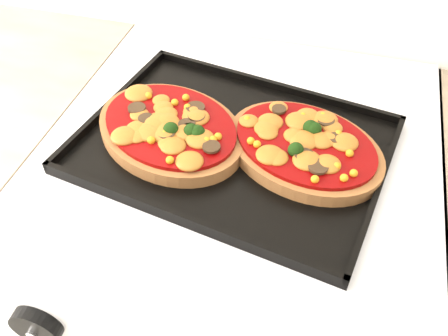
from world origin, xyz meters
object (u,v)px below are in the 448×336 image
(baking_tray, at_px, (233,144))
(pizza_right, at_px, (305,146))
(pizza_left, at_px, (170,128))
(stove, at_px, (236,297))

(baking_tray, distance_m, pizza_right, 0.10)
(baking_tray, height_order, pizza_right, pizza_right)
(pizza_right, bearing_deg, baking_tray, -176.06)
(pizza_left, xyz_separation_m, pizza_right, (0.20, 0.01, -0.00))
(stove, relative_size, pizza_right, 3.89)
(baking_tray, relative_size, pizza_left, 1.81)
(stove, height_order, pizza_right, pizza_right)
(baking_tray, xyz_separation_m, pizza_right, (0.10, 0.01, 0.02))
(baking_tray, bearing_deg, stove, 81.59)
(pizza_left, height_order, pizza_right, pizza_left)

